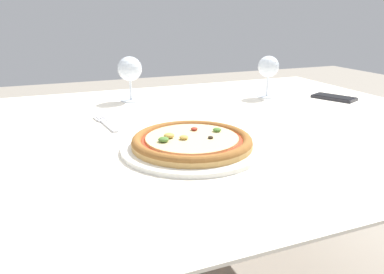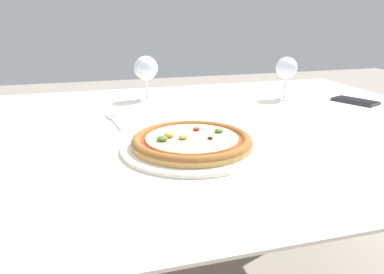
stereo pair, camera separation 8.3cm
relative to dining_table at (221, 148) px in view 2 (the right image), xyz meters
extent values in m
cube|color=brown|center=(0.00, 0.00, 0.05)|extent=(1.31, 1.03, 0.04)
cube|color=white|center=(0.00, 0.00, 0.07)|extent=(1.41, 1.13, 0.01)
cylinder|color=brown|center=(-0.60, 0.45, -0.31)|extent=(0.06, 0.06, 0.67)
cylinder|color=brown|center=(0.60, 0.45, -0.31)|extent=(0.06, 0.06, 0.67)
cylinder|color=white|center=(-0.14, -0.18, 0.08)|extent=(0.32, 0.32, 0.01)
cylinder|color=tan|center=(-0.14, -0.18, 0.09)|extent=(0.27, 0.27, 0.01)
torus|color=#935B28|center=(-0.14, -0.18, 0.09)|extent=(0.27, 0.27, 0.02)
cylinder|color=#BC381E|center=(-0.14, -0.18, 0.10)|extent=(0.22, 0.22, 0.00)
cylinder|color=beige|center=(-0.14, -0.18, 0.10)|extent=(0.21, 0.21, 0.00)
ellipsoid|color=#BC9342|center=(-0.19, -0.17, 0.11)|extent=(0.02, 0.02, 0.01)
ellipsoid|color=#4C7A33|center=(-0.07, -0.16, 0.11)|extent=(0.02, 0.02, 0.01)
ellipsoid|color=#BC9342|center=(-0.16, -0.19, 0.11)|extent=(0.02, 0.02, 0.01)
ellipsoid|color=#4C7A33|center=(-0.21, -0.19, 0.11)|extent=(0.02, 0.02, 0.01)
ellipsoid|color=#A83323|center=(-0.11, -0.14, 0.11)|extent=(0.02, 0.02, 0.01)
ellipsoid|color=#2D2319|center=(-0.10, -0.20, 0.10)|extent=(0.01, 0.01, 0.01)
cube|color=silver|center=(-0.28, 0.06, 0.07)|extent=(0.03, 0.11, 0.00)
cube|color=silver|center=(-0.29, 0.12, 0.07)|extent=(0.03, 0.02, 0.00)
cube|color=silver|center=(-0.30, 0.15, 0.07)|extent=(0.01, 0.05, 0.00)
cube|color=silver|center=(-0.29, 0.15, 0.07)|extent=(0.01, 0.05, 0.00)
cube|color=silver|center=(-0.29, 0.15, 0.07)|extent=(0.01, 0.05, 0.00)
cube|color=silver|center=(-0.28, 0.15, 0.07)|extent=(0.01, 0.05, 0.00)
cylinder|color=silver|center=(0.32, 0.23, 0.07)|extent=(0.07, 0.07, 0.00)
cylinder|color=silver|center=(0.32, 0.23, 0.11)|extent=(0.01, 0.01, 0.07)
sphere|color=silver|center=(0.32, 0.23, 0.18)|extent=(0.07, 0.07, 0.07)
cylinder|color=silver|center=(-0.15, 0.35, 0.07)|extent=(0.07, 0.07, 0.00)
cylinder|color=silver|center=(-0.15, 0.35, 0.11)|extent=(0.01, 0.01, 0.07)
sphere|color=silver|center=(-0.15, 0.35, 0.18)|extent=(0.08, 0.08, 0.08)
cube|color=#232328|center=(0.52, 0.11, 0.08)|extent=(0.12, 0.16, 0.01)
cube|color=black|center=(0.52, 0.11, 0.08)|extent=(0.11, 0.14, 0.00)
camera|label=1|loc=(-0.43, -0.91, 0.36)|focal=35.00mm
camera|label=2|loc=(-0.35, -0.93, 0.36)|focal=35.00mm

